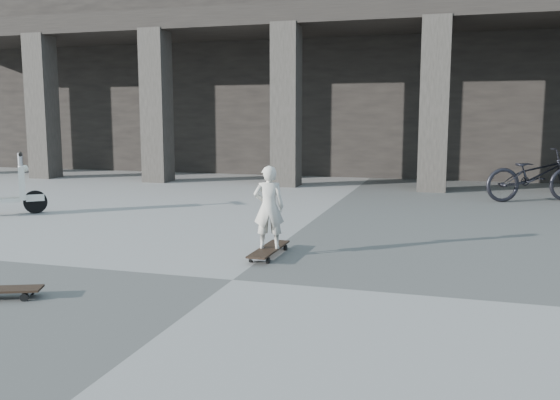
# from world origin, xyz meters

# --- Properties ---
(ground) EXTENTS (90.00, 90.00, 0.00)m
(ground) POSITION_xyz_m (0.00, 0.00, 0.00)
(ground) COLOR #4B4B49
(ground) RESTS_ON ground
(colonnade) EXTENTS (28.00, 8.82, 6.00)m
(colonnade) POSITION_xyz_m (-0.00, 13.77, 3.03)
(colonnade) COLOR black
(colonnade) RESTS_ON ground
(longboard) EXTENTS (0.26, 1.05, 0.10)m
(longboard) POSITION_xyz_m (0.05, 1.15, 0.08)
(longboard) COLOR black
(longboard) RESTS_ON ground
(child) EXTENTS (0.43, 0.34, 1.05)m
(child) POSITION_xyz_m (0.05, 1.15, 0.63)
(child) COLOR beige
(child) RESTS_ON longboard
(bicycle) EXTENTS (2.20, 1.50, 1.09)m
(bicycle) POSITION_xyz_m (3.87, 7.30, 0.55)
(bicycle) COLOR black
(bicycle) RESTS_ON ground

